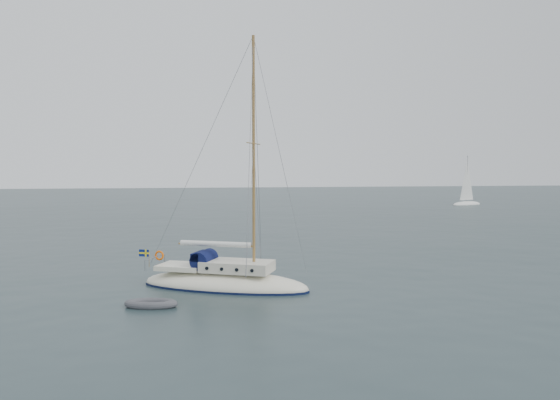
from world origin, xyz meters
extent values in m
plane|color=black|center=(0.00, 0.00, 0.00)|extent=(300.00, 300.00, 0.00)
ellipsoid|color=#EBE6C9|center=(-1.69, 2.95, 0.15)|extent=(9.16, 2.85, 1.53)
cube|color=silver|center=(-0.98, 2.95, 1.20)|extent=(3.66, 1.93, 0.56)
cube|color=#EBE6C9|center=(-4.13, 2.95, 1.04)|extent=(2.44, 1.93, 0.25)
cylinder|color=#0C123C|center=(-2.86, 2.95, 1.48)|extent=(0.98, 1.68, 0.98)
cube|color=#0C123C|center=(-3.07, 2.95, 1.68)|extent=(0.46, 1.68, 0.41)
cylinder|color=olive|center=(-0.07, 2.95, 7.02)|extent=(0.15, 0.15, 12.21)
cylinder|color=olive|center=(-0.07, 2.95, 7.63)|extent=(0.05, 2.24, 0.05)
cylinder|color=olive|center=(-2.20, 2.95, 2.29)|extent=(4.27, 0.10, 0.10)
cylinder|color=silver|center=(-2.20, 2.95, 2.34)|extent=(3.97, 0.28, 0.28)
cylinder|color=gray|center=(-5.76, 2.95, 1.48)|extent=(0.04, 2.24, 0.04)
torus|color=#FF6105|center=(-5.81, 3.56, 1.48)|extent=(0.55, 0.10, 0.55)
cylinder|color=olive|center=(-6.12, 2.95, 1.37)|extent=(0.03, 0.03, 0.92)
cube|color=navy|center=(-6.42, 2.95, 1.68)|extent=(0.61, 0.02, 0.39)
cube|color=yellow|center=(-6.42, 2.95, 1.68)|extent=(0.63, 0.03, 0.09)
cube|color=yellow|center=(-6.31, 2.95, 1.68)|extent=(0.09, 0.03, 0.41)
cylinder|color=black|center=(-2.30, 3.93, 1.20)|extent=(0.18, 0.06, 0.18)
cylinder|color=black|center=(-2.30, 1.98, 1.20)|extent=(0.18, 0.06, 0.18)
cylinder|color=black|center=(-1.49, 3.93, 1.20)|extent=(0.18, 0.06, 0.18)
cylinder|color=black|center=(-1.49, 1.98, 1.20)|extent=(0.18, 0.06, 0.18)
cylinder|color=black|center=(-0.68, 3.93, 1.20)|extent=(0.18, 0.06, 0.18)
cylinder|color=black|center=(-0.68, 1.98, 1.20)|extent=(0.18, 0.06, 0.18)
cylinder|color=black|center=(0.14, 3.93, 1.20)|extent=(0.18, 0.06, 0.18)
cylinder|color=black|center=(0.14, 1.98, 1.20)|extent=(0.18, 0.06, 0.18)
cube|color=#46474A|center=(-5.31, -0.46, 0.11)|extent=(1.51, 0.62, 0.09)
ellipsoid|color=silver|center=(43.97, 60.98, 0.06)|extent=(6.77, 2.26, 1.13)
cylinder|color=gray|center=(43.97, 60.98, 4.51)|extent=(0.11, 0.11, 7.89)
cone|color=silver|center=(43.92, 60.98, 4.51)|extent=(3.61, 3.61, 7.33)
camera|label=1|loc=(-3.69, -25.75, 6.39)|focal=35.00mm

